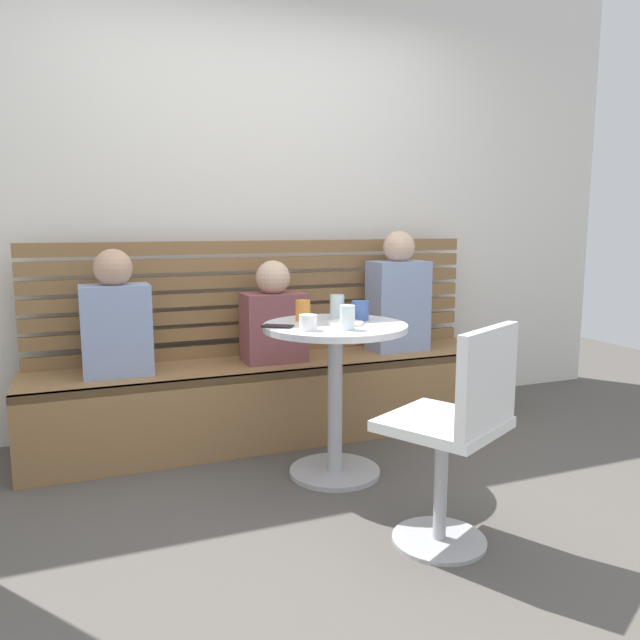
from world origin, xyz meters
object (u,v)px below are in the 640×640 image
Objects in this scene: white_chair at (458,429)px; phone_on_table at (278,326)px; cup_water_clear at (347,318)px; cup_tumbler_orange at (303,310)px; plate_small at (345,323)px; cafe_table at (335,370)px; cup_ceramic_white at (308,323)px; cup_mug_blue at (360,311)px; person_child_middle at (274,318)px; booth_bench at (277,399)px; cup_glass_tall at (337,307)px; person_adult at (398,297)px; person_child_left at (116,320)px.

white_chair is 0.97m from phone_on_table.
white_chair is at bearing -76.22° from cup_water_clear.
cup_tumbler_orange is at bearing 104.60° from white_chair.
cafe_table is at bearing 145.71° from plate_small.
cup_mug_blue is (0.34, 0.18, 0.01)m from cup_ceramic_white.
white_chair is 0.84m from plate_small.
person_child_middle is at bearing 96.46° from cup_water_clear.
person_child_middle is 0.76m from cup_ceramic_white.
cup_ceramic_white is (-0.09, -0.74, 0.55)m from booth_bench.
cup_mug_blue is (0.09, -0.08, -0.01)m from cup_glass_tall.
person_child_middle is (-0.80, -0.03, -0.08)m from person_adult.
cup_tumbler_orange reaches higher than cup_ceramic_white.
cup_tumbler_orange is 0.33m from cup_water_clear.
cafe_table is 0.87× the size of white_chair.
cup_mug_blue is 0.28m from cup_tumbler_orange.
cup_ceramic_white is at bearing -109.85° from phone_on_table.
phone_on_table is at bearing -105.89° from person_child_middle.
cup_ceramic_white reaches higher than cafe_table.
person_child_middle reaches higher than cup_glass_tall.
white_chair reaches higher than phone_on_table.
booth_bench is 0.98m from cup_water_clear.
cup_mug_blue is at bearing 27.68° from cup_ceramic_white.
plate_small is at bearing -33.92° from person_child_left.
white_chair is 0.74m from cup_water_clear.
cup_mug_blue is at bearing -132.09° from person_adult.
booth_bench is 3.74× the size of person_adult.
person_adult is at bearing 41.45° from cup_ceramic_white.
person_adult reaches higher than white_chair.
cup_tumbler_orange is (-0.80, -0.51, 0.03)m from person_adult.
white_chair and cup_water_clear have the same top height.
booth_bench is at bearing 113.80° from cup_mug_blue.
cup_tumbler_orange is 0.23m from plate_small.
cup_mug_blue is (0.26, -0.57, 0.10)m from person_child_middle.
booth_bench is at bearing 101.27° from plate_small.
cup_water_clear is (0.93, -0.80, 0.07)m from person_child_left.
phone_on_table is (-0.17, -0.61, 0.06)m from person_child_middle.
person_adult is at bearing 39.46° from cup_glass_tall.
person_child_left reaches higher than cup_water_clear.
white_chair is 8.95× the size of cup_mug_blue.
cup_tumbler_orange is (-0.25, 0.96, 0.33)m from white_chair.
plate_small is (0.13, -0.65, 0.52)m from booth_bench.
cafe_table is 1.15m from person_child_left.
cup_ceramic_white is 0.38m from cup_mug_blue.
cup_tumbler_orange is (-0.02, -0.47, 0.57)m from booth_bench.
plate_small is at bearing -78.73° from booth_bench.
booth_bench is 0.99m from person_child_left.
person_child_left is 1.13m from cup_glass_tall.
booth_bench is at bearing 95.55° from cup_water_clear.
plate_small is (0.22, 0.09, -0.03)m from cup_ceramic_white.
person_adult is 1.64m from person_child_left.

